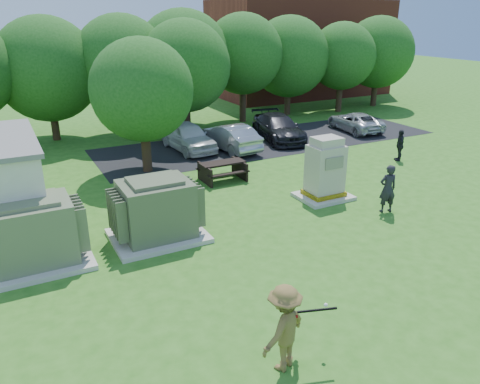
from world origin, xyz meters
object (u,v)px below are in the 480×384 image
person_walking_right (400,145)px  car_white (188,136)px  picnic_table (223,169)px  transformer_left (34,234)px  car_dark (278,128)px  batter (284,328)px  generator_cabinet (325,172)px  car_silver_a (230,137)px  person_by_generator (388,189)px  car_silver_b (355,122)px  transformer_right (157,211)px

person_walking_right → car_white: person_walking_right is taller
picnic_table → car_white: size_ratio=0.45×
transformer_left → picnic_table: bearing=27.3°
car_white → car_dark: car_white is taller
batter → generator_cabinet: bearing=-154.8°
batter → car_silver_a: 16.78m
generator_cabinet → car_dark: generator_cabinet is taller
transformer_left → person_walking_right: size_ratio=1.90×
generator_cabinet → person_by_generator: 2.52m
person_by_generator → car_silver_b: (7.52, 10.57, -0.34)m
person_walking_right → car_silver_a: size_ratio=0.37×
transformer_right → batter: 7.03m
transformer_right → car_dark: transformer_right is taller
transformer_right → generator_cabinet: generator_cabinet is taller
batter → person_walking_right: 16.35m
transformer_left → transformer_right: size_ratio=1.00×
transformer_right → person_walking_right: (13.52, 2.74, -0.18)m
car_silver_a → car_white: bearing=-32.2°
transformer_left → car_dark: size_ratio=0.60×
car_silver_a → person_by_generator: bearing=92.4°
car_white → batter: bearing=-108.6°
car_dark → person_by_generator: bearing=-90.2°
transformer_right → generator_cabinet: 7.05m
person_walking_right → picnic_table: bearing=-67.7°
batter → car_white: (4.44, 16.51, -0.22)m
person_walking_right → car_silver_b: (2.25, 5.98, -0.21)m
picnic_table → car_white: car_white is taller
transformer_right → car_silver_b: 18.02m
person_walking_right → car_silver_b: 6.39m
transformer_right → car_white: size_ratio=0.68×
generator_cabinet → transformer_right: bearing=-177.1°
car_dark → person_walking_right: bearing=-52.7°
car_silver_a → batter: bearing=62.1°
generator_cabinet → batter: 9.92m
generator_cabinet → car_silver_a: bearing=91.1°
transformer_left → car_silver_b: 21.34m
transformer_left → car_white: size_ratio=0.68×
car_silver_b → transformer_right: bearing=35.0°
person_by_generator → car_dark: bearing=-87.7°
person_by_generator → transformer_right: bearing=0.4°
batter → car_white: bearing=-127.9°
car_silver_b → car_dark: bearing=2.2°
picnic_table → car_dark: 7.73m
picnic_table → person_walking_right: bearing=-8.8°
generator_cabinet → car_silver_b: 12.10m
car_dark → transformer_left: bearing=-136.5°
person_walking_right → car_silver_b: person_walking_right is taller
person_by_generator → car_white: size_ratio=0.42×
transformer_left → car_silver_b: bearing=24.1°
person_walking_right → car_white: 10.99m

